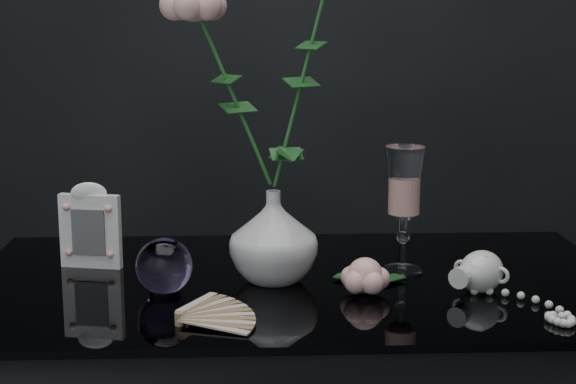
{
  "coord_description": "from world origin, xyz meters",
  "views": [
    {
      "loc": [
        -0.07,
        -1.31,
        1.19
      ],
      "look_at": [
        -0.02,
        -0.03,
        0.92
      ],
      "focal_mm": 55.0,
      "sensor_mm": 36.0,
      "label": 1
    }
  ],
  "objects_px": {
    "wine_glass": "(404,210)",
    "loose_rose": "(365,276)",
    "pearl_jar": "(481,270)",
    "vase": "(273,236)",
    "picture_frame": "(90,225)",
    "paperweight": "(164,266)"
  },
  "relations": [
    {
      "from": "vase",
      "to": "wine_glass",
      "type": "relative_size",
      "value": 0.7
    },
    {
      "from": "wine_glass",
      "to": "pearl_jar",
      "type": "height_order",
      "value": "wine_glass"
    },
    {
      "from": "vase",
      "to": "picture_frame",
      "type": "relative_size",
      "value": 1.01
    },
    {
      "from": "picture_frame",
      "to": "pearl_jar",
      "type": "xyz_separation_m",
      "value": [
        0.62,
        -0.15,
        -0.04
      ]
    },
    {
      "from": "vase",
      "to": "paperweight",
      "type": "distance_m",
      "value": 0.18
    },
    {
      "from": "wine_glass",
      "to": "loose_rose",
      "type": "distance_m",
      "value": 0.16
    },
    {
      "from": "paperweight",
      "to": "pearl_jar",
      "type": "height_order",
      "value": "paperweight"
    },
    {
      "from": "vase",
      "to": "pearl_jar",
      "type": "xyz_separation_m",
      "value": [
        0.32,
        -0.06,
        -0.04
      ]
    },
    {
      "from": "wine_glass",
      "to": "pearl_jar",
      "type": "xyz_separation_m",
      "value": [
        0.1,
        -0.1,
        -0.07
      ]
    },
    {
      "from": "picture_frame",
      "to": "loose_rose",
      "type": "relative_size",
      "value": 0.88
    },
    {
      "from": "loose_rose",
      "to": "pearl_jar",
      "type": "xyz_separation_m",
      "value": [
        0.18,
        0.01,
        0.01
      ]
    },
    {
      "from": "wine_glass",
      "to": "picture_frame",
      "type": "height_order",
      "value": "wine_glass"
    },
    {
      "from": "wine_glass",
      "to": "picture_frame",
      "type": "xyz_separation_m",
      "value": [
        -0.52,
        0.05,
        -0.03
      ]
    },
    {
      "from": "picture_frame",
      "to": "pearl_jar",
      "type": "bearing_deg",
      "value": -1.75
    },
    {
      "from": "picture_frame",
      "to": "pearl_jar",
      "type": "height_order",
      "value": "picture_frame"
    },
    {
      "from": "loose_rose",
      "to": "pearl_jar",
      "type": "distance_m",
      "value": 0.18
    },
    {
      "from": "wine_glass",
      "to": "paperweight",
      "type": "relative_size",
      "value": 2.41
    },
    {
      "from": "paperweight",
      "to": "pearl_jar",
      "type": "bearing_deg",
      "value": -0.96
    },
    {
      "from": "vase",
      "to": "pearl_jar",
      "type": "distance_m",
      "value": 0.33
    },
    {
      "from": "wine_glass",
      "to": "paperweight",
      "type": "height_order",
      "value": "wine_glass"
    },
    {
      "from": "vase",
      "to": "loose_rose",
      "type": "distance_m",
      "value": 0.16
    },
    {
      "from": "picture_frame",
      "to": "paperweight",
      "type": "height_order",
      "value": "picture_frame"
    }
  ]
}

